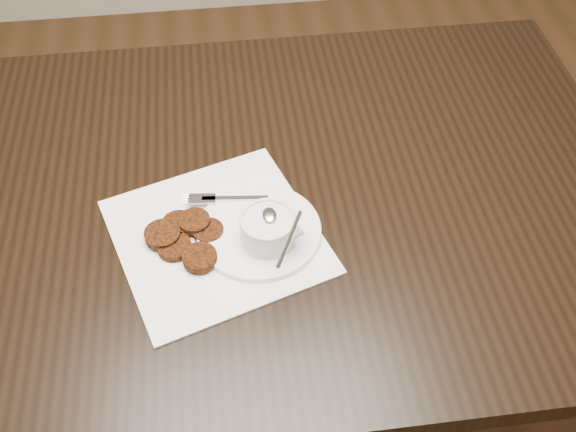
% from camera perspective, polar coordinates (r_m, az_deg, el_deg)
% --- Properties ---
extents(table, '(1.42, 0.91, 0.75)m').
position_cam_1_polar(table, '(1.46, -3.41, -8.04)').
color(table, black).
rests_on(table, floor).
extents(napkin, '(0.40, 0.40, 0.00)m').
position_cam_1_polar(napkin, '(1.10, -6.10, -1.73)').
color(napkin, white).
rests_on(napkin, table).
extents(sauce_ramekin, '(0.14, 0.14, 0.12)m').
position_cam_1_polar(sauce_ramekin, '(1.04, -1.77, -0.15)').
color(sauce_ramekin, silver).
rests_on(sauce_ramekin, napkin).
extents(patty_cluster, '(0.25, 0.25, 0.02)m').
position_cam_1_polar(patty_cluster, '(1.10, -8.56, -1.39)').
color(patty_cluster, '#64290D').
rests_on(patty_cluster, napkin).
extents(plate_with_patty, '(0.22, 0.22, 0.03)m').
position_cam_1_polar(plate_with_patty, '(1.09, -2.50, -1.08)').
color(plate_with_patty, white).
rests_on(plate_with_patty, table).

